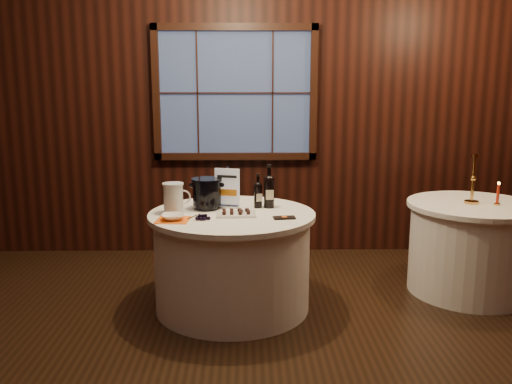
{
  "coord_description": "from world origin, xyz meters",
  "views": [
    {
      "loc": [
        0.12,
        -3.04,
        1.74
      ],
      "look_at": [
        0.18,
        0.9,
        0.95
      ],
      "focal_mm": 38.0,
      "sensor_mm": 36.0,
      "label": 1
    }
  ],
  "objects_px": {
    "port_bottle_right": "(269,189)",
    "cracker_bowl": "(173,217)",
    "chocolate_plate": "(236,213)",
    "chocolate_box": "(284,218)",
    "sign_stand": "(228,194)",
    "glass_pitcher": "(174,198)",
    "side_table": "(471,247)",
    "main_table": "(232,260)",
    "port_bottle_left": "(258,193)",
    "ice_bucket": "(207,193)",
    "brass_candlestick": "(473,186)",
    "red_candle": "(498,196)",
    "grape_bunch": "(202,217)"
  },
  "relations": [
    {
      "from": "port_bottle_right",
      "to": "cracker_bowl",
      "type": "distance_m",
      "value": 0.83
    },
    {
      "from": "chocolate_plate",
      "to": "chocolate_box",
      "type": "height_order",
      "value": "chocolate_plate"
    },
    {
      "from": "sign_stand",
      "to": "glass_pitcher",
      "type": "bearing_deg",
      "value": -141.6
    },
    {
      "from": "side_table",
      "to": "sign_stand",
      "type": "relative_size",
      "value": 3.3
    },
    {
      "from": "chocolate_box",
      "to": "side_table",
      "type": "bearing_deg",
      "value": 10.98
    },
    {
      "from": "main_table",
      "to": "side_table",
      "type": "height_order",
      "value": "same"
    },
    {
      "from": "port_bottle_left",
      "to": "port_bottle_right",
      "type": "relative_size",
      "value": 0.79
    },
    {
      "from": "main_table",
      "to": "port_bottle_right",
      "type": "bearing_deg",
      "value": 29.76
    },
    {
      "from": "port_bottle_left",
      "to": "ice_bucket",
      "type": "relative_size",
      "value": 1.12
    },
    {
      "from": "brass_candlestick",
      "to": "ice_bucket",
      "type": "bearing_deg",
      "value": -175.56
    },
    {
      "from": "port_bottle_right",
      "to": "ice_bucket",
      "type": "relative_size",
      "value": 1.42
    },
    {
      "from": "main_table",
      "to": "port_bottle_right",
      "type": "relative_size",
      "value": 3.69
    },
    {
      "from": "port_bottle_left",
      "to": "glass_pitcher",
      "type": "height_order",
      "value": "port_bottle_left"
    },
    {
      "from": "main_table",
      "to": "ice_bucket",
      "type": "xyz_separation_m",
      "value": [
        -0.2,
        0.13,
        0.51
      ]
    },
    {
      "from": "brass_candlestick",
      "to": "glass_pitcher",
      "type": "bearing_deg",
      "value": -172.96
    },
    {
      "from": "port_bottle_left",
      "to": "chocolate_plate",
      "type": "height_order",
      "value": "port_bottle_left"
    },
    {
      "from": "main_table",
      "to": "chocolate_plate",
      "type": "distance_m",
      "value": 0.41
    },
    {
      "from": "sign_stand",
      "to": "red_candle",
      "type": "distance_m",
      "value": 2.19
    },
    {
      "from": "side_table",
      "to": "glass_pitcher",
      "type": "relative_size",
      "value": 4.66
    },
    {
      "from": "port_bottle_right",
      "to": "glass_pitcher",
      "type": "xyz_separation_m",
      "value": [
        -0.73,
        -0.17,
        -0.03
      ]
    },
    {
      "from": "port_bottle_left",
      "to": "brass_candlestick",
      "type": "bearing_deg",
      "value": -13.79
    },
    {
      "from": "port_bottle_left",
      "to": "brass_candlestick",
      "type": "distance_m",
      "value": 1.77
    },
    {
      "from": "port_bottle_right",
      "to": "grape_bunch",
      "type": "height_order",
      "value": "port_bottle_right"
    },
    {
      "from": "port_bottle_left",
      "to": "chocolate_plate",
      "type": "distance_m",
      "value": 0.32
    },
    {
      "from": "side_table",
      "to": "cracker_bowl",
      "type": "bearing_deg",
      "value": -167.63
    },
    {
      "from": "sign_stand",
      "to": "port_bottle_right",
      "type": "bearing_deg",
      "value": 13.38
    },
    {
      "from": "main_table",
      "to": "chocolate_plate",
      "type": "xyz_separation_m",
      "value": [
        0.04,
        -0.09,
        0.4
      ]
    },
    {
      "from": "port_bottle_left",
      "to": "sign_stand",
      "type": "bearing_deg",
      "value": 160.28
    },
    {
      "from": "ice_bucket",
      "to": "red_candle",
      "type": "bearing_deg",
      "value": 2.56
    },
    {
      "from": "grape_bunch",
      "to": "red_candle",
      "type": "xyz_separation_m",
      "value": [
        2.36,
        0.45,
        0.06
      ]
    },
    {
      "from": "grape_bunch",
      "to": "red_candle",
      "type": "relative_size",
      "value": 0.9
    },
    {
      "from": "port_bottle_right",
      "to": "main_table",
      "type": "bearing_deg",
      "value": -155.39
    },
    {
      "from": "ice_bucket",
      "to": "port_bottle_right",
      "type": "bearing_deg",
      "value": 4.73
    },
    {
      "from": "port_bottle_left",
      "to": "cracker_bowl",
      "type": "distance_m",
      "value": 0.75
    },
    {
      "from": "brass_candlestick",
      "to": "sign_stand",
      "type": "bearing_deg",
      "value": -176.57
    },
    {
      "from": "chocolate_plate",
      "to": "brass_candlestick",
      "type": "height_order",
      "value": "brass_candlestick"
    },
    {
      "from": "main_table",
      "to": "sign_stand",
      "type": "distance_m",
      "value": 0.53
    },
    {
      "from": "port_bottle_right",
      "to": "grape_bunch",
      "type": "xyz_separation_m",
      "value": [
        -0.5,
        -0.39,
        -0.13
      ]
    },
    {
      "from": "port_bottle_left",
      "to": "ice_bucket",
      "type": "bearing_deg",
      "value": 167.84
    },
    {
      "from": "ice_bucket",
      "to": "chocolate_plate",
      "type": "bearing_deg",
      "value": -42.96
    },
    {
      "from": "port_bottle_left",
      "to": "grape_bunch",
      "type": "xyz_separation_m",
      "value": [
        -0.41,
        -0.39,
        -0.1
      ]
    },
    {
      "from": "sign_stand",
      "to": "cracker_bowl",
      "type": "xyz_separation_m",
      "value": [
        -0.38,
        -0.41,
        -0.09
      ]
    },
    {
      "from": "cracker_bowl",
      "to": "grape_bunch",
      "type": "bearing_deg",
      "value": 2.46
    },
    {
      "from": "chocolate_box",
      "to": "red_candle",
      "type": "bearing_deg",
      "value": 7.47
    },
    {
      "from": "sign_stand",
      "to": "grape_bunch",
      "type": "height_order",
      "value": "sign_stand"
    },
    {
      "from": "port_bottle_left",
      "to": "chocolate_plate",
      "type": "xyz_separation_m",
      "value": [
        -0.17,
        -0.26,
        -0.1
      ]
    },
    {
      "from": "chocolate_box",
      "to": "grape_bunch",
      "type": "bearing_deg",
      "value": 176.22
    },
    {
      "from": "sign_stand",
      "to": "port_bottle_right",
      "type": "height_order",
      "value": "port_bottle_right"
    },
    {
      "from": "grape_bunch",
      "to": "cracker_bowl",
      "type": "bearing_deg",
      "value": -177.54
    },
    {
      "from": "ice_bucket",
      "to": "grape_bunch",
      "type": "relative_size",
      "value": 1.41
    }
  ]
}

